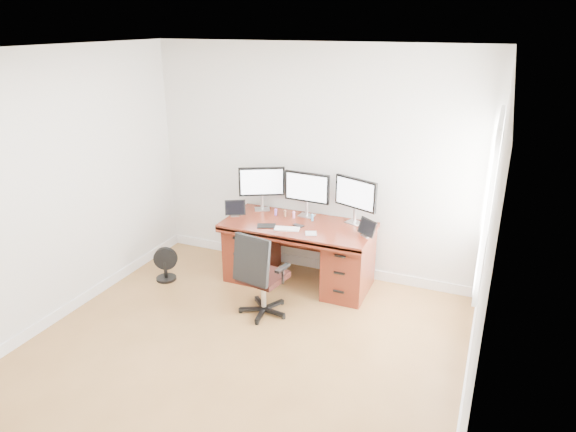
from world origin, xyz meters
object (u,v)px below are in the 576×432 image
at_px(office_chair, 261,288).
at_px(floor_fan, 165,265).
at_px(monitor_center, 307,189).
at_px(desk, 299,251).
at_px(keyboard, 287,229).

relative_size(office_chair, floor_fan, 2.29).
bearing_deg(floor_fan, office_chair, -34.31).
bearing_deg(monitor_center, office_chair, -92.07).
bearing_deg(floor_fan, monitor_center, 4.77).
distance_m(desk, monitor_center, 0.72).
height_order(desk, floor_fan, desk).
relative_size(desk, office_chair, 1.82).
bearing_deg(monitor_center, desk, -86.89).
bearing_deg(desk, floor_fan, -158.98).
bearing_deg(monitor_center, keyboard, -93.15).
bearing_deg(office_chair, keyboard, 95.48).
distance_m(desk, keyboard, 0.43).
bearing_deg(office_chair, floor_fan, 179.25).
relative_size(office_chair, keyboard, 3.39).
xyz_separation_m(floor_fan, monitor_center, (1.48, 0.81, 0.89)).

